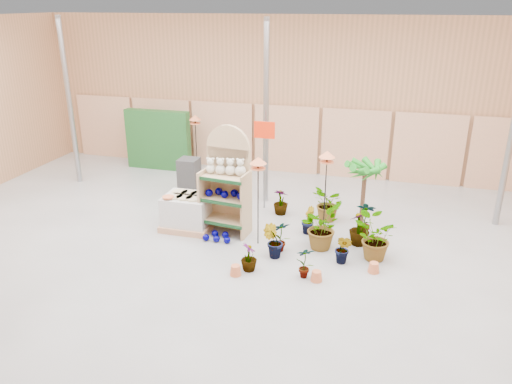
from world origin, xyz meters
TOP-DOWN VIEW (x-y plane):
  - room at (0.00, 0.91)m, footprint 15.20×12.10m
  - display_shelf at (-0.36, 1.53)m, footprint 1.07×0.74m
  - teddy_bears at (-0.32, 1.42)m, footprint 0.89×0.23m
  - gazing_balls_shelf at (-0.36, 1.39)m, footprint 0.88×0.30m
  - gazing_balls_floor at (-0.41, 0.99)m, footprint 0.63×0.39m
  - pallet_stack at (-1.27, 1.41)m, footprint 1.10×0.92m
  - charcoal_planters at (-2.03, 3.35)m, footprint 0.50×0.50m
  - trellis_stock at (-3.80, 5.20)m, footprint 2.00×0.30m
  - offer_sign at (0.10, 2.98)m, footprint 0.50×0.08m
  - bird_table_front at (0.46, 1.08)m, footprint 0.34×0.34m
  - bird_table_right at (1.73, 1.91)m, footprint 0.34×0.34m
  - bird_table_back at (-2.40, 4.78)m, footprint 0.34×0.34m
  - palm at (2.50, 2.71)m, footprint 0.70×0.70m
  - potted_plant_0 at (1.00, 0.88)m, footprint 0.43×0.39m
  - potted_plant_1 at (0.91, 0.56)m, footprint 0.45×0.39m
  - potted_plant_2 at (1.76, 1.25)m, footprint 0.85×0.95m
  - potted_plant_3 at (2.52, 1.61)m, footprint 0.61×0.61m
  - potted_plant_4 at (2.62, 2.10)m, footprint 0.46×0.34m
  - potted_plant_5 at (1.38, 1.89)m, footprint 0.29×0.35m
  - potted_plant_6 at (1.74, 2.64)m, footprint 0.96×1.00m
  - potted_plant_7 at (0.59, -0.06)m, footprint 0.42×0.42m
  - potted_plant_8 at (1.66, -0.03)m, footprint 0.40×0.34m
  - potted_plant_9 at (2.29, 0.69)m, footprint 0.44×0.42m
  - potted_plant_10 at (2.84, 1.02)m, footprint 0.90×0.80m
  - potted_plant_11 at (0.58, 2.75)m, footprint 0.42×0.42m

SIDE VIEW (x-z plane):
  - gazing_balls_floor at x=-0.41m, z-range 0.00..0.15m
  - potted_plant_7 at x=0.59m, z-range 0.00..0.56m
  - potted_plant_5 at x=1.38m, z-range 0.00..0.61m
  - potted_plant_9 at x=2.29m, z-range 0.00..0.63m
  - potted_plant_8 at x=1.66m, z-range 0.00..0.64m
  - potted_plant_11 at x=0.58m, z-range 0.00..0.64m
  - potted_plant_0 at x=1.00m, z-range 0.00..0.68m
  - potted_plant_1 at x=0.91m, z-range 0.00..0.71m
  - potted_plant_3 at x=2.52m, z-range 0.00..0.76m
  - pallet_stack at x=-1.27m, z-range -0.01..0.81m
  - potted_plant_4 at x=2.62m, z-range 0.00..0.81m
  - potted_plant_6 at x=1.74m, z-range 0.00..0.86m
  - potted_plant_10 at x=2.84m, z-range 0.00..0.92m
  - potted_plant_2 at x=1.76m, z-range 0.00..0.95m
  - charcoal_planters at x=-2.03m, z-range 0.00..1.00m
  - trellis_stock at x=-3.80m, z-range 0.00..1.80m
  - gazing_balls_shelf at x=-0.36m, z-range 0.86..1.02m
  - display_shelf at x=-0.36m, z-range -0.10..2.29m
  - palm at x=2.50m, z-range 0.55..2.16m
  - teddy_bears at x=-0.32m, z-range 1.32..1.70m
  - offer_sign at x=0.10m, z-range 0.47..2.67m
  - bird_table_back at x=-2.40m, z-range 0.78..2.61m
  - bird_table_right at x=1.73m, z-range 0.82..2.73m
  - bird_table_front at x=0.46m, z-range 0.82..2.75m
  - room at x=0.00m, z-range -0.14..4.56m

